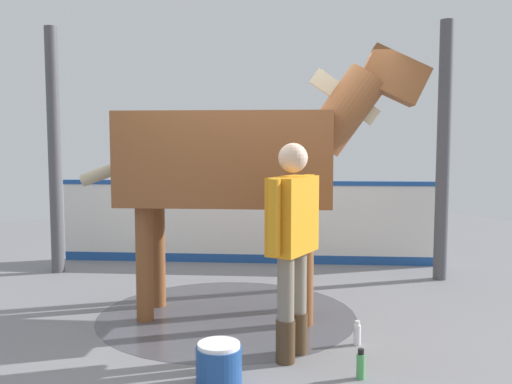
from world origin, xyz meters
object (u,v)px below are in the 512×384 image
(handler, at_px, (292,236))
(bottle_spray, at_px, (361,365))
(wash_bucket, at_px, (219,364))
(bottle_shampoo, at_px, (357,334))
(horse, at_px, (239,159))

(handler, relative_size, bottle_spray, 7.70)
(handler, relative_size, wash_bucket, 5.23)
(bottle_shampoo, relative_size, bottle_spray, 0.94)
(wash_bucket, height_order, bottle_spray, wash_bucket)
(bottle_shampoo, bearing_deg, wash_bucket, -82.30)
(wash_bucket, bearing_deg, bottle_shampoo, 97.70)
(handler, xyz_separation_m, wash_bucket, (0.19, -0.70, -0.82))
(wash_bucket, xyz_separation_m, bottle_spray, (0.36, 0.94, -0.05))
(handler, height_order, bottle_shampoo, handler)
(horse, height_order, handler, horse)
(handler, xyz_separation_m, bottle_shampoo, (0.02, 0.62, -0.87))
(horse, relative_size, handler, 1.74)
(wash_bucket, bearing_deg, handler, 105.47)
(horse, distance_m, wash_bucket, 2.08)
(bottle_spray, bearing_deg, bottle_shampoo, 144.53)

